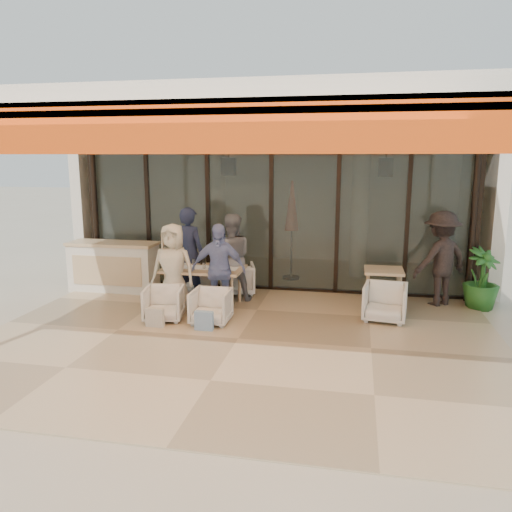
{
  "coord_description": "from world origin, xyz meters",
  "views": [
    {
      "loc": [
        1.7,
        -7.09,
        2.77
      ],
      "look_at": [
        0.1,
        0.9,
        1.15
      ],
      "focal_mm": 35.0,
      "sensor_mm": 36.0,
      "label": 1
    }
  ],
  "objects_px": {
    "dining_table": "(203,271)",
    "standing_woman": "(441,259)",
    "chair_far_right": "(237,277)",
    "diner_periwinkle": "(218,270)",
    "diner_cream": "(173,268)",
    "diner_grey": "(231,258)",
    "chair_near_left": "(164,302)",
    "chair_near_right": "(211,305)",
    "chair_far_left": "(198,277)",
    "potted_palm": "(481,279)",
    "host_counter": "(114,266)",
    "diner_navy": "(189,253)",
    "side_chair": "(385,301)",
    "side_table": "(384,275)"
  },
  "relations": [
    {
      "from": "diner_cream",
      "to": "side_table",
      "type": "height_order",
      "value": "diner_cream"
    },
    {
      "from": "chair_near_right",
      "to": "side_table",
      "type": "xyz_separation_m",
      "value": [
        2.88,
        1.47,
        0.31
      ]
    },
    {
      "from": "chair_far_left",
      "to": "diner_periwinkle",
      "type": "bearing_deg",
      "value": 138.45
    },
    {
      "from": "dining_table",
      "to": "chair_near_left",
      "type": "relative_size",
      "value": 2.29
    },
    {
      "from": "dining_table",
      "to": "chair_far_left",
      "type": "height_order",
      "value": "dining_table"
    },
    {
      "from": "dining_table",
      "to": "side_chair",
      "type": "relative_size",
      "value": 2.07
    },
    {
      "from": "host_counter",
      "to": "diner_periwinkle",
      "type": "bearing_deg",
      "value": -23.6
    },
    {
      "from": "chair_near_left",
      "to": "chair_near_right",
      "type": "distance_m",
      "value": 0.84
    },
    {
      "from": "chair_near_left",
      "to": "dining_table",
      "type": "bearing_deg",
      "value": 55.66
    },
    {
      "from": "chair_far_right",
      "to": "side_table",
      "type": "distance_m",
      "value": 2.93
    },
    {
      "from": "chair_near_left",
      "to": "standing_woman",
      "type": "distance_m",
      "value": 5.15
    },
    {
      "from": "diner_cream",
      "to": "chair_far_left",
      "type": "bearing_deg",
      "value": 90.38
    },
    {
      "from": "diner_grey",
      "to": "standing_woman",
      "type": "relative_size",
      "value": 0.95
    },
    {
      "from": "chair_far_right",
      "to": "diner_periwinkle",
      "type": "height_order",
      "value": "diner_periwinkle"
    },
    {
      "from": "chair_near_right",
      "to": "diner_cream",
      "type": "distance_m",
      "value": 1.09
    },
    {
      "from": "chair_near_left",
      "to": "side_table",
      "type": "bearing_deg",
      "value": 10.64
    },
    {
      "from": "host_counter",
      "to": "dining_table",
      "type": "distance_m",
      "value": 2.27
    },
    {
      "from": "chair_far_right",
      "to": "potted_palm",
      "type": "relative_size",
      "value": 0.62
    },
    {
      "from": "diner_navy",
      "to": "side_chair",
      "type": "relative_size",
      "value": 2.52
    },
    {
      "from": "chair_near_left",
      "to": "chair_near_right",
      "type": "height_order",
      "value": "chair_near_left"
    },
    {
      "from": "host_counter",
      "to": "chair_near_left",
      "type": "relative_size",
      "value": 2.82
    },
    {
      "from": "dining_table",
      "to": "standing_woman",
      "type": "bearing_deg",
      "value": 11.91
    },
    {
      "from": "diner_cream",
      "to": "standing_woman",
      "type": "relative_size",
      "value": 0.9
    },
    {
      "from": "host_counter",
      "to": "dining_table",
      "type": "bearing_deg",
      "value": -17.32
    },
    {
      "from": "chair_far_right",
      "to": "diner_grey",
      "type": "relative_size",
      "value": 0.41
    },
    {
      "from": "dining_table",
      "to": "standing_woman",
      "type": "relative_size",
      "value": 0.83
    },
    {
      "from": "chair_far_right",
      "to": "chair_near_left",
      "type": "distance_m",
      "value": 2.08
    },
    {
      "from": "diner_cream",
      "to": "standing_woman",
      "type": "distance_m",
      "value": 4.96
    },
    {
      "from": "host_counter",
      "to": "diner_navy",
      "type": "xyz_separation_m",
      "value": [
        1.75,
        -0.23,
        0.38
      ]
    },
    {
      "from": "dining_table",
      "to": "diner_cream",
      "type": "xyz_separation_m",
      "value": [
        -0.41,
        -0.46,
        0.12
      ]
    },
    {
      "from": "diner_navy",
      "to": "side_table",
      "type": "height_order",
      "value": "diner_navy"
    },
    {
      "from": "diner_periwinkle",
      "to": "host_counter",
      "type": "bearing_deg",
      "value": 153.28
    },
    {
      "from": "host_counter",
      "to": "chair_far_left",
      "type": "height_order",
      "value": "host_counter"
    },
    {
      "from": "side_chair",
      "to": "diner_navy",
      "type": "bearing_deg",
      "value": 176.95
    },
    {
      "from": "chair_far_left",
      "to": "potted_palm",
      "type": "xyz_separation_m",
      "value": [
        5.49,
        -0.1,
        0.26
      ]
    },
    {
      "from": "diner_cream",
      "to": "side_table",
      "type": "relative_size",
      "value": 2.17
    },
    {
      "from": "side_chair",
      "to": "chair_near_right",
      "type": "bearing_deg",
      "value": -158.66
    },
    {
      "from": "diner_cream",
      "to": "diner_grey",
      "type": "bearing_deg",
      "value": 47.35
    },
    {
      "from": "chair_near_left",
      "to": "diner_navy",
      "type": "xyz_separation_m",
      "value": [
        0.0,
        1.4,
        0.59
      ]
    },
    {
      "from": "dining_table",
      "to": "chair_far_left",
      "type": "xyz_separation_m",
      "value": [
        -0.41,
        0.94,
        -0.38
      ]
    },
    {
      "from": "chair_far_right",
      "to": "chair_near_left",
      "type": "height_order",
      "value": "chair_far_right"
    },
    {
      "from": "chair_far_right",
      "to": "chair_far_left",
      "type": "bearing_deg",
      "value": -16.43
    },
    {
      "from": "dining_table",
      "to": "diner_periwinkle",
      "type": "distance_m",
      "value": 0.64
    },
    {
      "from": "chair_far_left",
      "to": "diner_periwinkle",
      "type": "distance_m",
      "value": 1.71
    },
    {
      "from": "chair_near_left",
      "to": "diner_cream",
      "type": "bearing_deg",
      "value": 79.09
    },
    {
      "from": "chair_far_right",
      "to": "diner_periwinkle",
      "type": "bearing_deg",
      "value": 73.57
    },
    {
      "from": "diner_navy",
      "to": "diner_grey",
      "type": "distance_m",
      "value": 0.84
    },
    {
      "from": "chair_far_right",
      "to": "standing_woman",
      "type": "relative_size",
      "value": 0.39
    },
    {
      "from": "dining_table",
      "to": "potted_palm",
      "type": "distance_m",
      "value": 5.15
    },
    {
      "from": "dining_table",
      "to": "diner_grey",
      "type": "height_order",
      "value": "diner_grey"
    }
  ]
}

